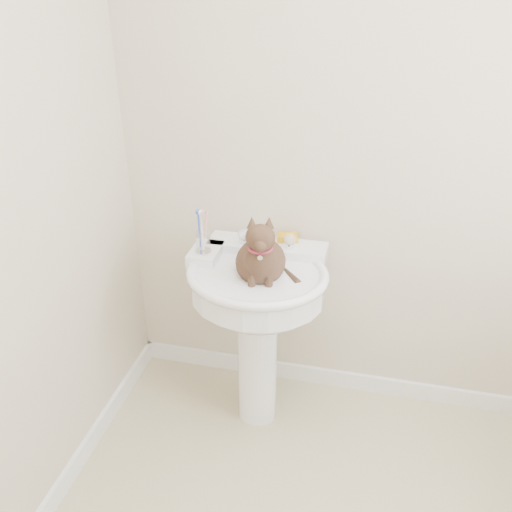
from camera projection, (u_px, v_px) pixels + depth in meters
The scene contains 7 objects.
wall_back at pixel (382, 144), 2.12m from camera, with size 2.20×0.00×2.50m, color beige, non-canonical shape.
baseboard_back at pixel (355, 381), 2.69m from camera, with size 2.20×0.02×0.09m, color white.
pedestal_sink at pixel (257, 300), 2.25m from camera, with size 0.59×0.58×0.81m.
faucet at pixel (266, 239), 2.27m from camera, with size 0.28×0.12×0.14m.
soap_bar at pixel (288, 237), 2.34m from camera, with size 0.09×0.06×0.03m, color orange.
toothbrush_cup at pixel (203, 242), 2.23m from camera, with size 0.07×0.07×0.18m.
cat at pixel (260, 259), 2.11m from camera, with size 0.22×0.27×0.40m.
Camera 1 is at (-0.01, -1.03, 1.88)m, focal length 38.00 mm.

